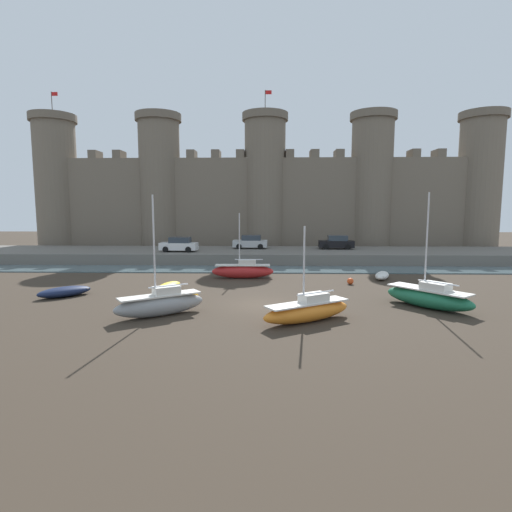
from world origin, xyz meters
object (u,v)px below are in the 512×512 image
at_px(sailboat_midflat_right, 243,270).
at_px(car_quay_centre_east, 337,242).
at_px(sailboat_near_channel_left, 308,310).
at_px(rowboat_near_channel_right, 382,275).
at_px(sailboat_foreground_left, 429,297).
at_px(rowboat_midflat_centre, 169,286).
at_px(sailboat_foreground_right, 161,303).
at_px(car_quay_centre_west, 251,242).
at_px(mooring_buoy_off_centre, 350,281).
at_px(mooring_buoy_mid_mud, 195,296).
at_px(car_quay_east, 179,245).
at_px(rowboat_midflat_left, 65,291).

distance_m(sailboat_midflat_right, car_quay_centre_east, 17.01).
bearing_deg(sailboat_near_channel_left, rowboat_near_channel_right, 59.58).
relative_size(sailboat_near_channel_left, sailboat_foreground_left, 0.77).
bearing_deg(car_quay_centre_east, sailboat_midflat_right, -127.66).
xyz_separation_m(sailboat_near_channel_left, rowboat_midflat_centre, (-9.39, 7.96, -0.30)).
xyz_separation_m(sailboat_near_channel_left, car_quay_centre_east, (6.12, 26.67, 1.39)).
distance_m(sailboat_foreground_right, car_quay_centre_west, 26.32).
bearing_deg(mooring_buoy_off_centre, sailboat_near_channel_left, -112.79).
distance_m(sailboat_midflat_right, mooring_buoy_mid_mud, 8.76).
height_order(mooring_buoy_off_centre, car_quay_east, car_quay_east).
xyz_separation_m(mooring_buoy_off_centre, car_quay_centre_east, (1.65, 16.03, 1.74)).
distance_m(sailboat_midflat_right, sailboat_foreground_right, 12.90).
distance_m(sailboat_foreground_left, car_quay_east, 28.12).
bearing_deg(mooring_buoy_mid_mud, sailboat_foreground_left, -6.99).
height_order(sailboat_foreground_left, mooring_buoy_off_centre, sailboat_foreground_left).
xyz_separation_m(rowboat_near_channel_right, sailboat_midflat_right, (-11.90, 0.20, 0.34)).
xyz_separation_m(sailboat_foreground_left, car_quay_centre_west, (-11.73, 23.80, 1.32)).
distance_m(rowboat_near_channel_right, mooring_buoy_mid_mud, 16.70).
height_order(sailboat_near_channel_left, mooring_buoy_off_centre, sailboat_near_channel_left).
relative_size(car_quay_east, car_quay_centre_west, 1.00).
bearing_deg(sailboat_midflat_right, car_quay_centre_east, 52.34).
xyz_separation_m(car_quay_east, car_quay_centre_east, (18.08, 3.38, 0.00)).
xyz_separation_m(sailboat_midflat_right, car_quay_centre_west, (0.12, 13.69, 1.32)).
height_order(sailboat_foreground_left, car_quay_centre_west, sailboat_foreground_left).
xyz_separation_m(rowboat_midflat_centre, car_quay_centre_east, (15.51, 18.72, 1.69)).
xyz_separation_m(rowboat_near_channel_right, car_quay_east, (-19.62, 10.24, 1.66)).
bearing_deg(sailboat_foreground_left, rowboat_midflat_centre, 164.19).
xyz_separation_m(mooring_buoy_off_centre, car_quay_east, (-16.42, 12.65, 1.74)).
bearing_deg(mooring_buoy_mid_mud, sailboat_near_channel_left, -35.39).
relative_size(rowboat_midflat_centre, sailboat_foreground_right, 0.45).
height_order(rowboat_midflat_centre, sailboat_foreground_right, sailboat_foreground_right).
bearing_deg(sailboat_midflat_right, sailboat_foreground_left, -40.46).
relative_size(rowboat_near_channel_right, mooring_buoy_off_centre, 6.05).
distance_m(rowboat_near_channel_right, sailboat_foreground_left, 9.92).
bearing_deg(mooring_buoy_off_centre, rowboat_midflat_centre, -169.05).
bearing_deg(rowboat_midflat_left, mooring_buoy_off_centre, 13.82).
height_order(sailboat_midflat_right, mooring_buoy_off_centre, sailboat_midflat_right).
bearing_deg(car_quay_centre_east, rowboat_midflat_centre, -129.65).
distance_m(rowboat_midflat_centre, mooring_buoy_mid_mud, 3.90).
bearing_deg(car_quay_centre_west, car_quay_east, -155.02).
bearing_deg(rowboat_midflat_left, sailboat_foreground_right, -30.64).
bearing_deg(sailboat_midflat_right, rowboat_near_channel_right, -0.95).
height_order(rowboat_midflat_left, car_quay_centre_east, car_quay_centre_east).
bearing_deg(rowboat_midflat_left, car_quay_east, 77.15).
bearing_deg(sailboat_foreground_left, car_quay_centre_east, 93.63).
distance_m(sailboat_near_channel_left, mooring_buoy_off_centre, 11.54).
relative_size(rowboat_near_channel_right, car_quay_east, 0.75).
xyz_separation_m(sailboat_near_channel_left, sailboat_foreground_left, (7.61, 3.14, 0.07)).
xyz_separation_m(rowboat_near_channel_right, rowboat_midflat_left, (-23.65, -7.45, 0.03)).
relative_size(sailboat_foreground_right, car_quay_east, 1.62).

